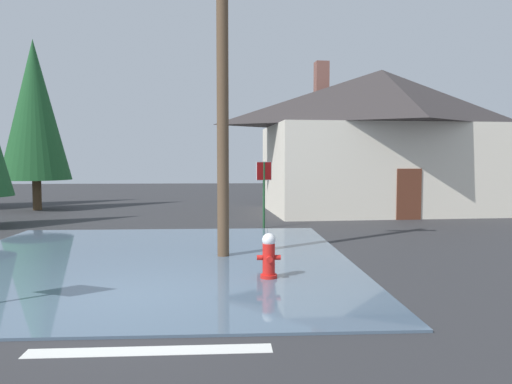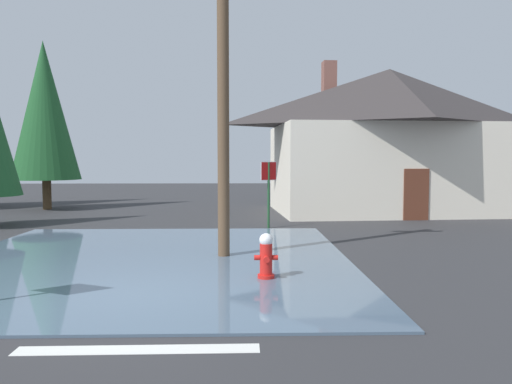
{
  "view_description": "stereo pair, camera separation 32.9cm",
  "coord_description": "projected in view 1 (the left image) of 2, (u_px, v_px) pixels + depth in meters",
  "views": [
    {
      "loc": [
        1.71,
        -8.34,
        2.36
      ],
      "look_at": [
        2.33,
        2.94,
        1.61
      ],
      "focal_mm": 34.46,
      "sensor_mm": 36.0,
      "label": 1
    },
    {
      "loc": [
        2.04,
        -8.35,
        2.36
      ],
      "look_at": [
        2.33,
        2.94,
        1.61
      ],
      "focal_mm": 34.46,
      "sensor_mm": 36.0,
      "label": 2
    }
  ],
  "objects": [
    {
      "name": "ground_plane",
      "position": [
        129.0,
        301.0,
        8.38
      ],
      "size": [
        80.0,
        80.0,
        0.1
      ],
      "primitive_type": "cube",
      "color": "#2D2D30"
    },
    {
      "name": "flood_puddle",
      "position": [
        147.0,
        260.0,
        11.37
      ],
      "size": [
        9.36,
        9.94,
        0.04
      ],
      "primitive_type": "cube",
      "color": "#4C6075",
      "rests_on": "ground"
    },
    {
      "name": "lane_stop_bar",
      "position": [
        150.0,
        351.0,
        6.05
      ],
      "size": [
        3.04,
        0.32,
        0.01
      ],
      "primitive_type": "cube",
      "rotation": [
        0.0,
        0.0,
        0.01
      ],
      "color": "silver",
      "rests_on": "ground"
    },
    {
      "name": "fire_hydrant",
      "position": [
        269.0,
        257.0,
        9.59
      ],
      "size": [
        0.46,
        0.4,
        0.92
      ],
      "color": "red",
      "rests_on": "ground"
    },
    {
      "name": "utility_pole",
      "position": [
        223.0,
        81.0,
        11.54
      ],
      "size": [
        1.6,
        0.28,
        8.04
      ],
      "color": "brown",
      "rests_on": "ground"
    },
    {
      "name": "stop_sign_far",
      "position": [
        264.0,
        181.0,
        16.82
      ],
      "size": [
        0.55,
        0.36,
        2.28
      ],
      "color": "#1E4C28",
      "rests_on": "ground"
    },
    {
      "name": "house",
      "position": [
        380.0,
        139.0,
        22.04
      ],
      "size": [
        11.07,
        7.28,
        6.84
      ],
      "color": "silver",
      "rests_on": "ground"
    },
    {
      "name": "pine_tree_mid_left",
      "position": [
        35.0,
        110.0,
        22.62
      ],
      "size": [
        3.15,
        3.15,
        7.86
      ],
      "color": "#4C3823",
      "rests_on": "ground"
    }
  ]
}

